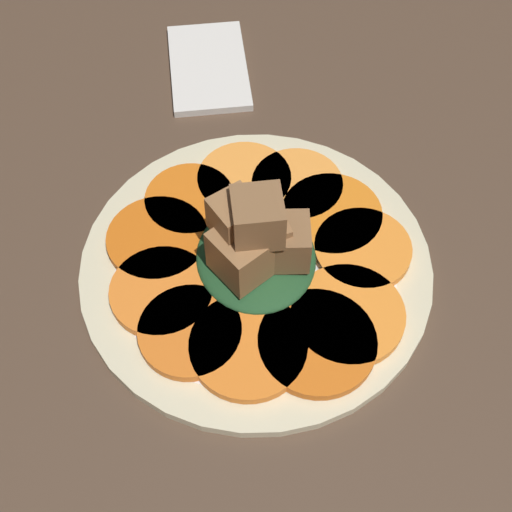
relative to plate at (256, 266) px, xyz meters
The scene contains 16 objects.
table_slab 1.52cm from the plate, ahead, with size 120.00×120.00×2.00cm, color #4C3828.
plate is the anchor object (origin of this frame).
carrot_slice_0 8.38cm from the plate, 61.19° to the right, with size 9.02×9.02×0.85cm, color orange.
carrot_slice_1 9.16cm from the plate, 31.49° to the right, with size 8.40×8.40×0.85cm, color #F99539.
carrot_slice_2 9.08cm from the plate, ahead, with size 8.71×8.71×0.85cm, color #F99338.
carrot_slice_3 8.94cm from the plate, 35.82° to the left, with size 8.11×8.11×0.85cm, color orange.
carrot_slice_4 8.95cm from the plate, 68.75° to the left, with size 8.87×8.87×0.85cm, color #D76215.
carrot_slice_5 8.54cm from the plate, 105.13° to the left, with size 8.63×8.63×0.85cm, color orange.
carrot_slice_6 8.78cm from the plate, 135.69° to the left, with size 8.38×8.38×0.85cm, color orange.
carrot_slice_7 8.31cm from the plate, 168.82° to the left, with size 9.45×9.45×0.85cm, color orange.
carrot_slice_8 9.33cm from the plate, 155.29° to the right, with size 9.51×9.51×0.85cm, color orange.
carrot_slice_9 9.26cm from the plate, 132.54° to the right, with size 9.34×9.34×0.85cm, color orange.
carrot_slice_10 9.37cm from the plate, 92.78° to the right, with size 8.44×8.44×0.85cm, color orange.
center_pile 3.97cm from the plate, behind, with size 11.32×10.18×9.59cm.
fork 6.69cm from the plate, 98.35° to the right, with size 17.40×7.43×0.40cm.
napkin 26.07cm from the plate, ahead, with size 13.47×8.08×0.80cm.
Camera 1 is at (-33.61, 4.06, 54.15)cm, focal length 50.00 mm.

